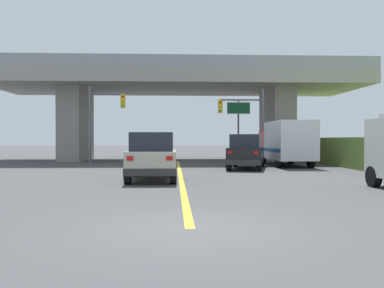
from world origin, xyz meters
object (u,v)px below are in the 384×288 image
at_px(suv_lead, 153,156).
at_px(highway_sign, 238,116).
at_px(traffic_signal_farside, 102,115).
at_px(traffic_signal_nearside, 247,116).
at_px(suv_crossing, 246,152).
at_px(box_truck, 286,142).

distance_m(suv_lead, highway_sign, 16.76).
distance_m(traffic_signal_farside, highway_sign, 10.86).
xyz_separation_m(traffic_signal_nearside, traffic_signal_farside, (-10.38, -0.65, 0.07)).
height_order(suv_crossing, traffic_signal_nearside, traffic_signal_nearside).
xyz_separation_m(suv_lead, traffic_signal_farside, (-4.13, 11.71, 2.46)).
xyz_separation_m(suv_crossing, highway_sign, (0.93, 8.91, 2.62)).
relative_size(suv_lead, traffic_signal_farside, 0.81).
height_order(traffic_signal_nearside, traffic_signal_farside, traffic_signal_nearside).
height_order(box_truck, highway_sign, highway_sign).
bearing_deg(box_truck, suv_crossing, -139.49).
height_order(suv_lead, suv_crossing, same).
bearing_deg(highway_sign, traffic_signal_farside, -160.16).
height_order(suv_crossing, traffic_signal_farside, traffic_signal_farside).
distance_m(box_truck, highway_sign, 6.95).
height_order(suv_crossing, box_truck, box_truck).
bearing_deg(traffic_signal_farside, traffic_signal_nearside, 3.58).
xyz_separation_m(suv_crossing, box_truck, (3.10, 2.65, 0.52)).
xyz_separation_m(suv_crossing, traffic_signal_farside, (-9.28, 5.22, 2.46)).
xyz_separation_m(box_truck, traffic_signal_farside, (-12.38, 2.57, 1.94)).
bearing_deg(suv_crossing, traffic_signal_nearside, 93.92).
relative_size(box_truck, highway_sign, 1.34).
distance_m(suv_crossing, traffic_signal_nearside, 6.43).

